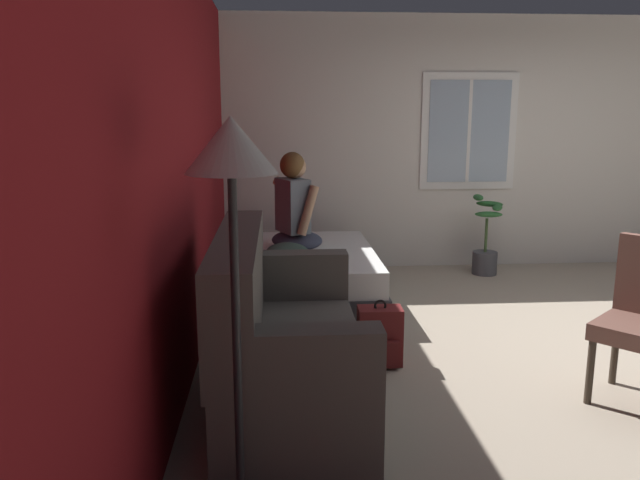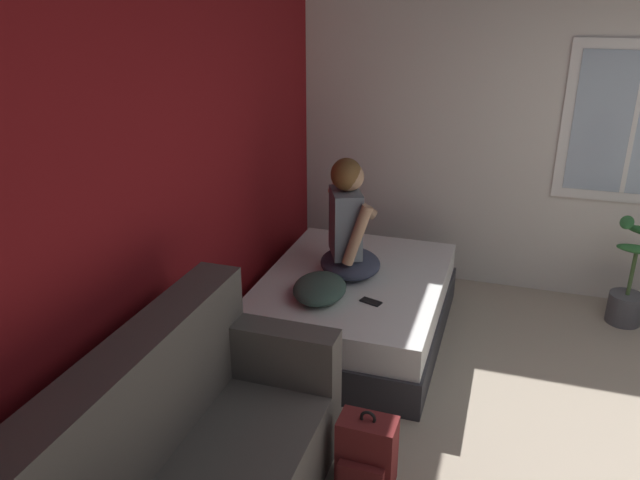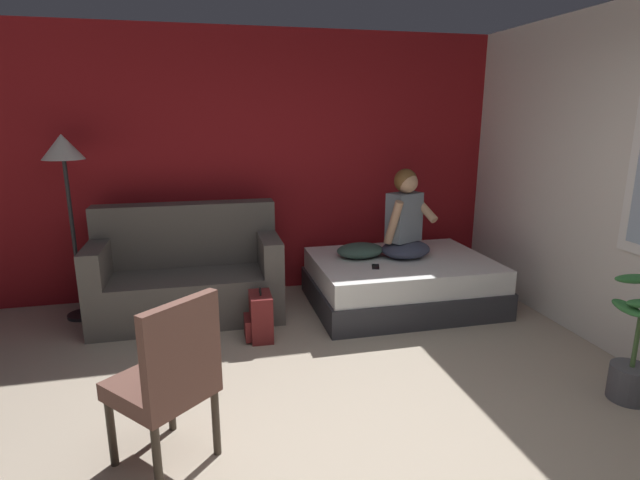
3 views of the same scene
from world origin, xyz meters
TOP-DOWN VIEW (x-y plane):
  - wall_back_accent at (0.00, 3.12)m, footprint 9.82×0.16m
  - bed at (1.18, 2.25)m, footprint 1.76×1.32m
  - couch at (-0.88, 2.48)m, footprint 1.70×0.83m
  - person_seated at (1.23, 2.32)m, footprint 0.66×0.62m
  - backpack at (-0.29, 1.79)m, footprint 0.24×0.30m
  - throw_pillow at (0.79, 2.39)m, footprint 0.52×0.42m
  - cell_phone at (0.83, 2.04)m, footprint 0.11×0.16m
  - potted_plant at (2.01, 0.28)m, footprint 0.39×0.37m

SIDE VIEW (x-z plane):
  - backpack at x=-0.29m, z-range -0.04..0.42m
  - bed at x=1.18m, z-range 0.00..0.48m
  - potted_plant at x=2.01m, z-range -0.12..0.73m
  - couch at x=-0.88m, z-range -0.13..0.91m
  - cell_phone at x=0.83m, z-range 0.48..0.49m
  - throw_pillow at x=0.79m, z-range 0.48..0.62m
  - person_seated at x=1.23m, z-range 0.40..1.27m
  - wall_back_accent at x=0.00m, z-range 0.00..2.70m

